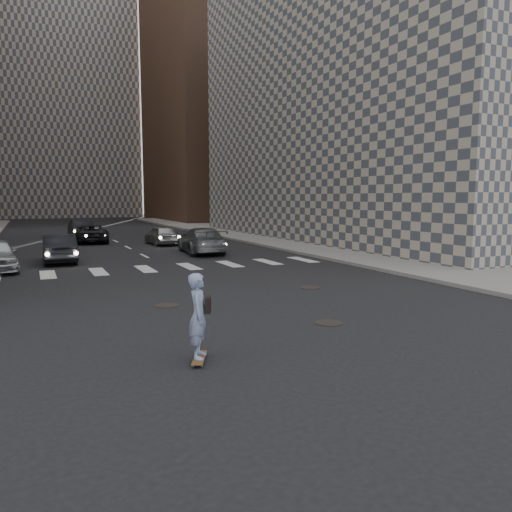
{
  "coord_description": "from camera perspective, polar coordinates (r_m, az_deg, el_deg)",
  "views": [
    {
      "loc": [
        -5.53,
        -12.94,
        3.16
      ],
      "look_at": [
        0.95,
        1.41,
        1.3
      ],
      "focal_mm": 35.0,
      "sensor_mm": 36.0,
      "label": 1
    }
  ],
  "objects": [
    {
      "name": "ground",
      "position": [
        14.42,
        -1.15,
        -5.92
      ],
      "size": [
        160.0,
        160.0,
        0.0
      ],
      "primitive_type": "plane",
      "color": "black",
      "rests_on": "ground"
    },
    {
      "name": "sidewalk_right",
      "position": [
        38.67,
        6.97,
        2.11
      ],
      "size": [
        13.0,
        80.0,
        0.15
      ],
      "primitive_type": "cube",
      "color": "gray",
      "rests_on": "ground"
    },
    {
      "name": "traffic_car_e",
      "position": [
        41.62,
        -19.43,
        2.99
      ],
      "size": [
        1.68,
        4.44,
        1.45
      ],
      "primitive_type": "imported",
      "rotation": [
        0.0,
        0.0,
        3.17
      ],
      "color": "black",
      "rests_on": "ground"
    },
    {
      "name": "traffic_car_b",
      "position": [
        28.44,
        -6.24,
        1.79
      ],
      "size": [
        2.52,
        5.2,
        1.46
      ],
      "primitive_type": "imported",
      "rotation": [
        0.0,
        0.0,
        3.05
      ],
      "color": "slate",
      "rests_on": "ground"
    },
    {
      "name": "manhole_b",
      "position": [
        14.91,
        -10.11,
        -5.57
      ],
      "size": [
        0.7,
        0.7,
        0.02
      ],
      "primitive_type": "cylinder",
      "color": "black",
      "rests_on": "ground"
    },
    {
      "name": "manhole_a",
      "position": [
        12.81,
        8.31,
        -7.57
      ],
      "size": [
        0.7,
        0.7,
        0.02
      ],
      "primitive_type": "cylinder",
      "color": "black",
      "rests_on": "ground"
    },
    {
      "name": "traffic_car_c",
      "position": [
        36.66,
        -18.26,
        2.46
      ],
      "size": [
        2.57,
        4.82,
        1.29
      ],
      "primitive_type": "imported",
      "rotation": [
        0.0,
        0.0,
        3.05
      ],
      "color": "black",
      "rests_on": "ground"
    },
    {
      "name": "skateboarder",
      "position": [
        9.64,
        -6.53,
        -6.81
      ],
      "size": [
        0.6,
        0.88,
        1.73
      ],
      "rotation": [
        0.0,
        0.0,
        -0.43
      ],
      "color": "brown",
      "rests_on": "ground"
    },
    {
      "name": "traffic_car_d",
      "position": [
        33.97,
        -10.75,
        2.38
      ],
      "size": [
        1.77,
        3.91,
        1.3
      ],
      "primitive_type": "imported",
      "rotation": [
        0.0,
        0.0,
        3.2
      ],
      "color": "#A1A4A7",
      "rests_on": "ground"
    },
    {
      "name": "manhole_c",
      "position": [
        17.64,
        6.18,
        -3.59
      ],
      "size": [
        0.7,
        0.7,
        0.02
      ],
      "primitive_type": "cylinder",
      "color": "black",
      "rests_on": "ground"
    },
    {
      "name": "traffic_car_a",
      "position": [
        26.08,
        -21.57,
        0.83
      ],
      "size": [
        1.48,
        4.2,
        1.38
      ],
      "primitive_type": "imported",
      "rotation": [
        0.0,
        0.0,
        3.14
      ],
      "color": "black",
      "rests_on": "ground"
    },
    {
      "name": "tower_right",
      "position": [
        74.08,
        -3.84,
        18.27
      ],
      "size": [
        18.0,
        24.0,
        36.0
      ],
      "primitive_type": "cube",
      "color": "brown",
      "rests_on": "ground"
    },
    {
      "name": "tower_center",
      "position": [
        93.46,
        -21.54,
        19.16
      ],
      "size": [
        22.0,
        20.0,
        48.0
      ],
      "primitive_type": "cube",
      "color": "#ADA08E",
      "rests_on": "ground"
    },
    {
      "name": "building_right",
      "position": [
        40.32,
        13.46,
        17.74
      ],
      "size": [
        15.0,
        33.0,
        22.0
      ],
      "color": "#ADA08E",
      "rests_on": "ground"
    }
  ]
}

